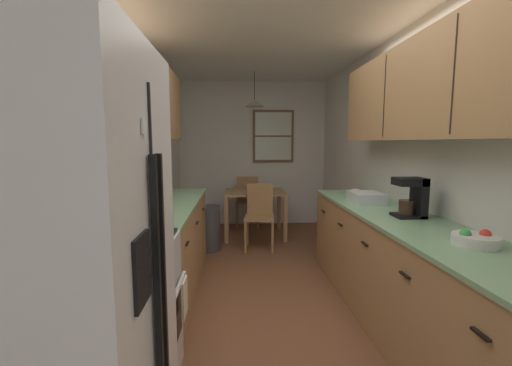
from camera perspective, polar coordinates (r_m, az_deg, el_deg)
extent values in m
plane|color=brown|center=(3.70, 1.63, -16.66)|extent=(12.00, 12.00, 0.00)
cube|color=silver|center=(3.54, -20.68, 3.17)|extent=(0.10, 9.00, 2.55)
cube|color=silver|center=(3.77, 22.65, 3.28)|extent=(0.10, 9.00, 2.55)
cube|color=silver|center=(6.04, -0.60, 4.99)|extent=(4.40, 0.10, 2.55)
cube|color=white|center=(3.57, 1.78, 25.07)|extent=(4.40, 9.00, 0.08)
cube|color=white|center=(1.44, -31.16, -17.31)|extent=(0.70, 0.77, 1.83)
cube|color=black|center=(1.35, -16.58, -20.90)|extent=(0.01, 0.01, 1.64)
cube|color=black|center=(1.31, -16.36, -21.75)|extent=(0.02, 0.02, 1.17)
cube|color=black|center=(1.38, -15.58, -20.18)|extent=(0.02, 0.02, 1.17)
cube|color=black|center=(1.10, -18.94, -13.95)|extent=(0.01, 0.15, 0.22)
cube|color=beige|center=(1.33, -16.00, 2.99)|extent=(0.01, 0.05, 0.07)
cube|color=white|center=(1.12, -18.69, 9.25)|extent=(0.01, 0.04, 0.05)
cube|color=silver|center=(2.25, -22.26, -20.90)|extent=(0.62, 0.63, 0.90)
cube|color=black|center=(2.19, -13.75, -22.27)|extent=(0.01, 0.44, 0.30)
cube|color=silver|center=(2.09, -13.22, -17.27)|extent=(0.02, 0.50, 0.02)
cube|color=black|center=(2.08, -22.85, -9.56)|extent=(0.59, 0.60, 0.02)
cube|color=silver|center=(2.16, -30.04, -6.84)|extent=(0.06, 0.63, 0.20)
cylinder|color=#2D2D2D|center=(2.00, -28.05, -10.01)|extent=(0.15, 0.15, 0.01)
cylinder|color=#2D2D2D|center=(2.25, -25.10, -8.04)|extent=(0.15, 0.15, 0.01)
cylinder|color=#2D2D2D|center=(1.90, -20.23, -10.46)|extent=(0.15, 0.15, 0.01)
cylinder|color=#2D2D2D|center=(2.16, -18.11, -8.31)|extent=(0.15, 0.15, 0.01)
cube|color=silver|center=(2.05, -27.10, 11.44)|extent=(0.38, 0.62, 0.33)
cube|color=black|center=(1.92, -22.43, 12.02)|extent=(0.01, 0.37, 0.21)
cube|color=#2D2D33|center=(2.18, -20.09, 11.45)|extent=(0.01, 0.12, 0.21)
cube|color=#A87A4C|center=(3.45, -15.20, -10.95)|extent=(0.60, 2.02, 0.87)
cube|color=#7AA87A|center=(3.34, -15.45, -3.58)|extent=(0.63, 2.04, 0.03)
cube|color=black|center=(2.68, -11.68, -10.11)|extent=(0.02, 0.10, 0.01)
cube|color=black|center=(3.33, -10.04, -6.73)|extent=(0.02, 0.10, 0.01)
cube|color=black|center=(3.98, -8.95, -4.45)|extent=(0.02, 0.10, 0.01)
cube|color=#A87A4C|center=(3.29, -18.66, 13.66)|extent=(0.32, 2.12, 0.73)
cube|color=#2D2319|center=(2.92, -17.30, 14.63)|extent=(0.01, 0.01, 0.67)
cube|color=#2D2319|center=(3.60, -14.60, 13.20)|extent=(0.01, 0.01, 0.67)
cube|color=#A87A4C|center=(2.97, 23.69, -14.28)|extent=(0.60, 3.08, 0.87)
cube|color=#7AA87A|center=(2.84, 24.13, -5.77)|extent=(0.63, 3.10, 0.03)
cube|color=black|center=(1.76, 34.05, -20.68)|extent=(0.02, 0.10, 0.01)
cube|color=black|center=(2.23, 24.10, -14.18)|extent=(0.02, 0.10, 0.01)
cube|color=black|center=(2.76, 18.10, -9.84)|extent=(0.02, 0.10, 0.01)
cube|color=black|center=(3.32, 14.17, -6.88)|extent=(0.02, 0.10, 0.01)
cube|color=black|center=(3.89, 11.42, -4.76)|extent=(0.02, 0.10, 0.01)
cube|color=#A87A4C|center=(2.83, 28.23, 14.16)|extent=(0.32, 2.78, 0.75)
cube|color=#2D2319|center=(2.36, 30.78, 15.63)|extent=(0.01, 0.01, 0.69)
cube|color=#2D2319|center=(3.16, 21.14, 13.67)|extent=(0.01, 0.01, 0.69)
cube|color=#A87F51|center=(5.24, -0.25, -1.54)|extent=(0.93, 0.80, 0.03)
cube|color=#A87F51|center=(4.94, -5.11, -6.37)|extent=(0.06, 0.06, 0.69)
cube|color=#A87F51|center=(4.99, 5.06, -6.23)|extent=(0.06, 0.06, 0.69)
cube|color=#A87F51|center=(5.66, -4.91, -4.64)|extent=(0.06, 0.06, 0.69)
cube|color=#A87F51|center=(5.71, 3.95, -4.54)|extent=(0.06, 0.06, 0.69)
cube|color=#A87A4C|center=(4.62, 0.60, -5.94)|extent=(0.44, 0.44, 0.04)
cube|color=#A87A4C|center=(4.76, 0.70, -2.80)|extent=(0.37, 0.07, 0.45)
cylinder|color=#A87A4C|center=(4.50, 2.84, -9.38)|extent=(0.04, 0.04, 0.43)
cylinder|color=#A87A4C|center=(4.52, -1.84, -9.31)|extent=(0.04, 0.04, 0.43)
cylinder|color=#A87A4C|center=(4.85, 2.86, -8.17)|extent=(0.04, 0.04, 0.43)
cylinder|color=#A87A4C|center=(4.87, -1.47, -8.12)|extent=(0.04, 0.04, 0.43)
cube|color=#A87A4C|center=(5.95, -1.38, -3.04)|extent=(0.44, 0.44, 0.04)
cube|color=#A87A4C|center=(5.73, -1.49, -1.14)|extent=(0.37, 0.07, 0.45)
cylinder|color=#A87A4C|center=(6.18, -2.97, -4.87)|extent=(0.04, 0.04, 0.43)
cylinder|color=#A87A4C|center=(6.16, 0.42, -4.90)|extent=(0.04, 0.04, 0.43)
cylinder|color=#A87A4C|center=(5.83, -3.27, -5.60)|extent=(0.04, 0.04, 0.43)
cylinder|color=#A87A4C|center=(5.80, 0.32, -5.64)|extent=(0.04, 0.04, 0.43)
cylinder|color=black|center=(5.25, -0.26, 16.36)|extent=(0.01, 0.01, 0.42)
cone|color=#B7B2A8|center=(5.22, -0.26, 13.53)|extent=(0.30, 0.30, 0.10)
sphere|color=white|center=(5.22, -0.26, 13.75)|extent=(0.06, 0.06, 0.06)
cube|color=brown|center=(5.99, 2.97, 8.01)|extent=(0.73, 0.04, 0.92)
cube|color=silver|center=(5.98, 2.99, 8.01)|extent=(0.65, 0.01, 0.84)
cube|color=brown|center=(5.98, 2.99, 8.01)|extent=(0.65, 0.02, 0.03)
cylinder|color=#3F3F42|center=(4.67, -8.30, -7.67)|extent=(0.35, 0.35, 0.62)
cylinder|color=red|center=(2.54, -19.34, -4.46)|extent=(0.12, 0.12, 0.19)
cylinder|color=white|center=(2.52, -19.43, -2.13)|extent=(0.12, 0.12, 0.02)
cube|color=beige|center=(2.28, -12.16, -18.65)|extent=(0.02, 0.16, 0.24)
cube|color=black|center=(2.88, 24.61, -5.09)|extent=(0.22, 0.18, 0.02)
cube|color=black|center=(2.89, 26.15, -2.23)|extent=(0.06, 0.18, 0.31)
cube|color=black|center=(2.84, 24.88, 0.22)|extent=(0.22, 0.18, 0.06)
cylinder|color=#331E14|center=(2.85, 24.32, -3.80)|extent=(0.11, 0.11, 0.11)
cylinder|color=white|center=(3.68, 16.61, -1.72)|extent=(0.09, 0.09, 0.09)
torus|color=white|center=(3.70, 17.41, -1.63)|extent=(0.05, 0.01, 0.05)
cylinder|color=silver|center=(2.29, 33.48, -8.17)|extent=(0.24, 0.24, 0.06)
cylinder|color=black|center=(2.28, 33.51, -7.80)|extent=(0.20, 0.20, 0.03)
sphere|color=red|center=(2.31, 34.65, -7.25)|extent=(0.06, 0.06, 0.06)
sphere|color=green|center=(2.26, 32.26, -7.41)|extent=(0.06, 0.06, 0.06)
cube|color=silver|center=(3.40, 18.39, -2.38)|extent=(0.28, 0.34, 0.10)
cylinder|color=silver|center=(5.29, 0.75, -0.95)|extent=(0.18, 0.18, 0.06)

